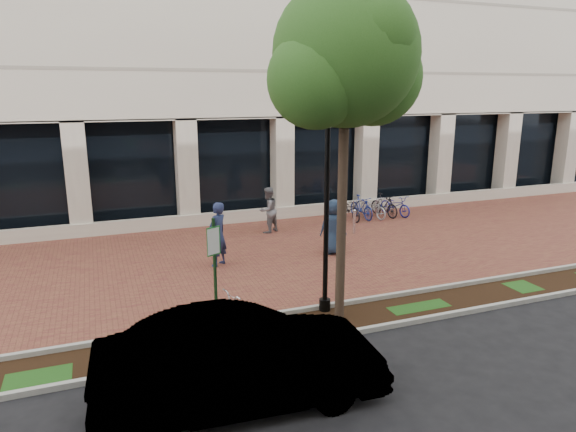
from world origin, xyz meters
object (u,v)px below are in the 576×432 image
object	(u,v)px
parking_sign	(215,264)
pedestrian_mid	(268,210)
pedestrian_left	(218,234)
bike_rack_cluster	(373,207)
lamppost	(327,203)
street_tree	(347,64)
pedestrian_right	(334,227)
sedan_near_curb	(242,361)
locked_bicycle	(211,322)
bollard	(354,221)

from	to	relation	value
parking_sign	pedestrian_mid	bearing A→B (deg)	39.28
pedestrian_left	bike_rack_cluster	bearing A→B (deg)	166.63
lamppost	bike_rack_cluster	world-z (taller)	lamppost
parking_sign	pedestrian_left	size ratio (longest dim) A/B	1.35
street_tree	pedestrian_right	bearing A→B (deg)	66.19
pedestrian_mid	sedan_near_curb	bearing A→B (deg)	39.63
lamppost	locked_bicycle	world-z (taller)	lamppost
locked_bicycle	bike_rack_cluster	xyz separation A→B (m)	(8.88, 8.63, -0.06)
bike_rack_cluster	sedan_near_curb	bearing A→B (deg)	-137.43
parking_sign	street_tree	distance (m)	5.09
locked_bicycle	pedestrian_right	size ratio (longest dim) A/B	1.08
lamppost	sedan_near_curb	bearing A→B (deg)	-134.68
locked_bicycle	pedestrian_mid	distance (m)	8.93
pedestrian_left	sedan_near_curb	world-z (taller)	pedestrian_left
pedestrian_left	bollard	bearing A→B (deg)	157.41
lamppost	bike_rack_cluster	size ratio (longest dim) A/B	1.59
street_tree	parking_sign	bearing A→B (deg)	-179.89
lamppost	sedan_near_curb	distance (m)	4.59
street_tree	sedan_near_curb	world-z (taller)	street_tree
locked_bicycle	pedestrian_right	xyz separation A→B (m)	(5.16, 4.74, 0.40)
lamppost	street_tree	world-z (taller)	street_tree
bollard	bike_rack_cluster	distance (m)	2.79
locked_bicycle	parking_sign	bearing A→B (deg)	-53.45
bollard	lamppost	bearing A→B (deg)	-123.77
street_tree	bollard	size ratio (longest dim) A/B	7.96
pedestrian_right	sedan_near_curb	xyz separation A→B (m)	(-5.11, -6.97, -0.11)
parking_sign	bike_rack_cluster	distance (m)	12.12
parking_sign	pedestrian_right	distance (m)	6.73
street_tree	pedestrian_left	world-z (taller)	street_tree
parking_sign	pedestrian_right	bearing A→B (deg)	17.40
pedestrian_right	bike_rack_cluster	world-z (taller)	pedestrian_right
parking_sign	locked_bicycle	world-z (taller)	parking_sign
pedestrian_right	lamppost	bearing A→B (deg)	77.91
bike_rack_cluster	pedestrian_right	bearing A→B (deg)	-142.03
parking_sign	locked_bicycle	xyz separation A→B (m)	(-0.19, -0.27, -1.17)
street_tree	bollard	distance (m)	9.10
bollard	bike_rack_cluster	xyz separation A→B (m)	(1.95, 1.99, -0.02)
parking_sign	pedestrian_right	world-z (taller)	parking_sign
lamppost	street_tree	distance (m)	3.16
parking_sign	pedestrian_left	xyz separation A→B (m)	(1.14, 4.68, -0.70)
street_tree	bollard	world-z (taller)	street_tree
locked_bicycle	bollard	world-z (taller)	locked_bicycle
parking_sign	bollard	xyz separation A→B (m)	(6.74, 6.37, -1.21)
locked_bicycle	bike_rack_cluster	world-z (taller)	locked_bicycle
pedestrian_left	pedestrian_mid	size ratio (longest dim) A/B	1.15
locked_bicycle	bollard	xyz separation A→B (m)	(6.93, 6.63, -0.04)
pedestrian_left	bike_rack_cluster	size ratio (longest dim) A/B	0.66
parking_sign	street_tree	size ratio (longest dim) A/B	0.36
street_tree	pedestrian_left	bearing A→B (deg)	111.75
parking_sign	pedestrian_left	bearing A→B (deg)	51.77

